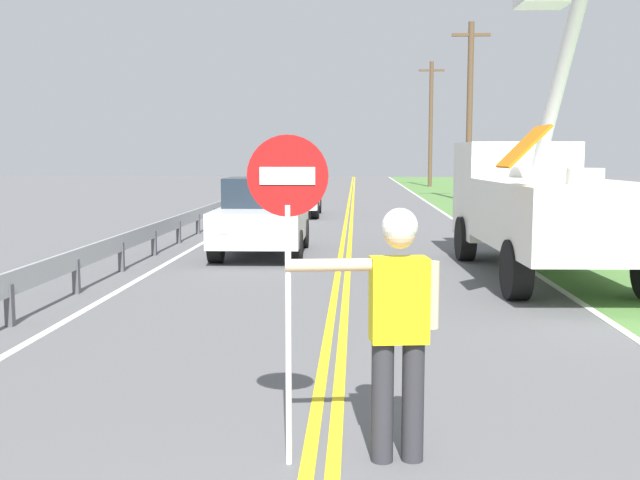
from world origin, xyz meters
name	(u,v)px	position (x,y,z in m)	size (l,w,h in m)	color
centerline_yellow_left	(345,231)	(-0.09, 20.00, 0.01)	(0.11, 110.00, 0.01)	yellow
centerline_yellow_right	(351,231)	(0.09, 20.00, 0.01)	(0.11, 110.00, 0.01)	yellow
edge_line_right	(471,231)	(3.60, 20.00, 0.01)	(0.12, 110.00, 0.01)	silver
edge_line_left	(226,230)	(-3.60, 20.00, 0.01)	(0.12, 110.00, 0.01)	silver
flagger_worker	(397,318)	(0.54, 3.52, 1.05)	(1.08, 0.29, 1.83)	#2D2D33
stop_sign_paddle	(288,226)	(-0.23, 3.43, 1.71)	(0.56, 0.04, 2.33)	silver
utility_bucket_truck	(539,197)	(3.63, 12.24, 1.42)	(2.67, 6.88, 5.71)	white
oncoming_sedan_nearest	(263,217)	(-1.83, 14.68, 0.83)	(1.97, 4.13, 1.70)	silver
oncoming_sedan_second	(294,193)	(-2.03, 25.42, 0.83)	(1.98, 4.14, 1.70)	silver
utility_pole_mid	(470,109)	(5.61, 34.35, 4.40)	(1.80, 0.28, 8.43)	brown
utility_pole_far	(431,122)	(5.48, 51.59, 4.55)	(1.80, 0.28, 8.73)	brown
guardrail_left_shoulder	(167,227)	(-4.20, 15.52, 0.52)	(0.10, 32.00, 0.71)	#9EA0A3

